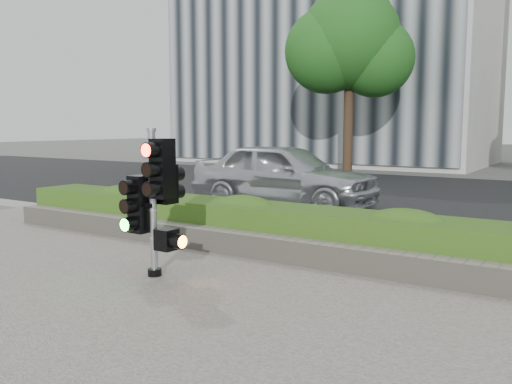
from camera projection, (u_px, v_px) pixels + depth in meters
ground at (206, 299)px, 6.22m from camera, size 120.00×120.00×0.00m
sidewalk at (4, 384)px, 4.13m from camera, size 16.00×11.00×0.03m
road at (436, 199)px, 14.56m from camera, size 60.00×13.00×0.02m
curb at (325, 244)px, 8.84m from camera, size 60.00×0.25×0.12m
stone_wall at (288, 250)px, 7.78m from camera, size 12.00×0.32×0.34m
hedge at (309, 231)px, 8.30m from camera, size 12.00×1.00×0.68m
building_left at (335, 23)px, 29.34m from camera, size 16.00×9.00×15.00m
tree_left at (350, 43)px, 20.19m from camera, size 4.61×4.03×7.34m
traffic_signal at (156, 195)px, 6.95m from camera, size 0.66×0.49×1.91m
car_silver at (284, 174)px, 13.12m from camera, size 4.63×1.94×1.57m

